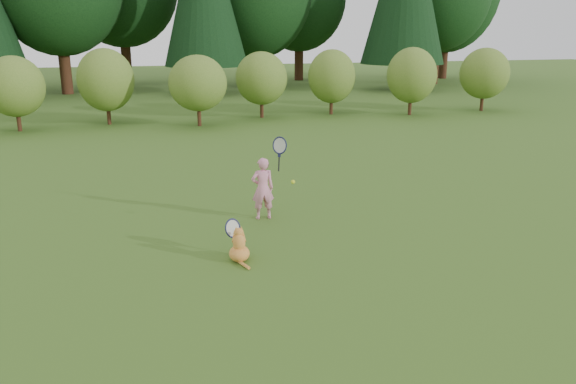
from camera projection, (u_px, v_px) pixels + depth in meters
name	position (u px, v px, depth m)	size (l,w,h in m)	color
ground	(290.00, 249.00, 8.79)	(100.00, 100.00, 0.00)	#305217
shrub_row	(191.00, 85.00, 20.42)	(28.00, 3.00, 2.80)	#4A6C21
child	(263.00, 187.00, 10.09)	(0.63, 0.41, 1.69)	pink
cat	(239.00, 243.00, 8.31)	(0.42, 0.74, 0.71)	#BC6024
tennis_ball	(293.00, 182.00, 9.21)	(0.07, 0.07, 0.07)	#C2D218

